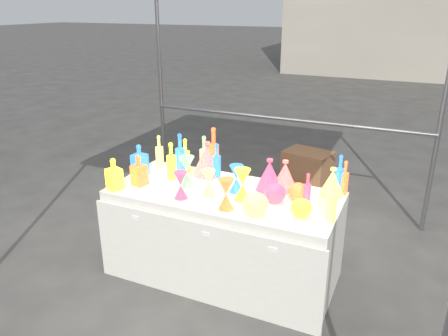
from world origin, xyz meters
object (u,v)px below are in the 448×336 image
at_px(decanter_0, 114,174).
at_px(bottle_0, 185,156).
at_px(hourglass_0, 226,194).
at_px(globe_0, 301,209).
at_px(lampshade_0, 207,158).
at_px(display_table, 224,234).
at_px(cardboard_box_closed, 307,167).

bearing_deg(decanter_0, bottle_0, 80.45).
xyz_separation_m(hourglass_0, globe_0, (0.52, 0.11, -0.06)).
relative_size(bottle_0, lampshade_0, 1.04).
xyz_separation_m(display_table, globe_0, (0.66, -0.16, 0.43)).
distance_m(hourglass_0, lampshade_0, 0.70).
distance_m(decanter_0, globe_0, 1.48).
distance_m(display_table, hourglass_0, 0.57).
distance_m(bottle_0, lampshade_0, 0.20).
relative_size(cardboard_box_closed, globe_0, 3.86).
xyz_separation_m(display_table, decanter_0, (-0.81, -0.30, 0.51)).
xyz_separation_m(cardboard_box_closed, lampshade_0, (-0.41, -2.00, 0.69)).
bearing_deg(display_table, lampshade_0, 134.80).
bearing_deg(globe_0, decanter_0, -174.34).
xyz_separation_m(cardboard_box_closed, globe_0, (0.54, -2.44, 0.60)).
relative_size(display_table, bottle_0, 6.02).
distance_m(bottle_0, hourglass_0, 0.81).
xyz_separation_m(decanter_0, lampshade_0, (0.52, 0.59, 0.02)).
bearing_deg(display_table, cardboard_box_closed, 86.95).
distance_m(hourglass_0, globe_0, 0.54).
height_order(display_table, cardboard_box_closed, display_table).
height_order(display_table, hourglass_0, hourglass_0).
bearing_deg(globe_0, bottle_0, 160.02).
height_order(bottle_0, hourglass_0, bottle_0).
height_order(hourglass_0, lampshade_0, lampshade_0).
xyz_separation_m(display_table, cardboard_box_closed, (0.12, 2.29, -0.17)).
bearing_deg(lampshade_0, cardboard_box_closed, 74.40).
xyz_separation_m(bottle_0, hourglass_0, (0.62, -0.52, -0.04)).
distance_m(display_table, decanter_0, 1.00).
height_order(decanter_0, lampshade_0, lampshade_0).
bearing_deg(bottle_0, decanter_0, -120.34).
height_order(globe_0, lampshade_0, lampshade_0).
distance_m(cardboard_box_closed, bottle_0, 2.23).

